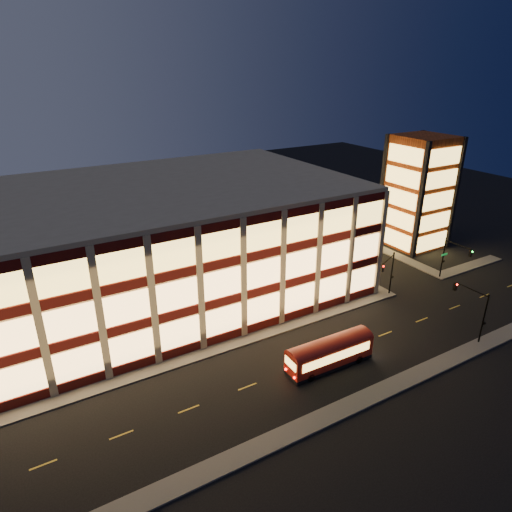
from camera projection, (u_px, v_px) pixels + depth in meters
ground at (236, 349)px, 49.01m from camera, size 200.00×200.00×0.00m
sidewalk_office_south at (207, 352)px, 48.37m from camera, size 54.00×2.00×0.15m
sidewalk_office_east at (312, 253)px, 73.19m from camera, size 2.00×30.00×0.15m
sidewalk_tower_south at (467, 267)px, 68.45m from camera, size 14.00×2.00×0.15m
sidewalk_tower_west at (364, 241)px, 78.32m from camera, size 2.00×30.00×0.15m
sidewalk_near at (308, 425)px, 38.68m from camera, size 100.00×2.00×0.15m
office_building at (152, 242)px, 58.20m from camera, size 50.45×30.45×14.50m
stair_tower at (418, 192)px, 73.60m from camera, size 8.60×8.60×18.00m
traffic_signal_far at (388, 269)px, 57.95m from camera, size 3.79×1.87×6.00m
traffic_signal_right at (453, 254)px, 62.55m from camera, size 1.20×4.37×6.00m
traffic_signal_near at (473, 304)px, 49.62m from camera, size 0.32×4.45×6.00m
trolley_bus at (330, 351)px, 45.59m from camera, size 9.40×2.64×3.17m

